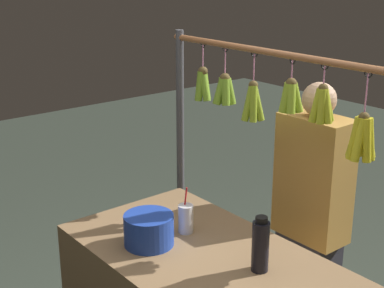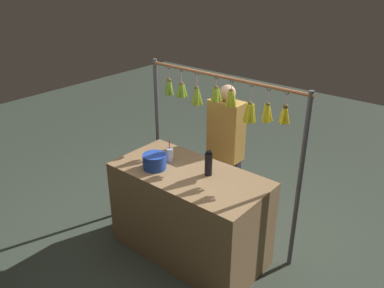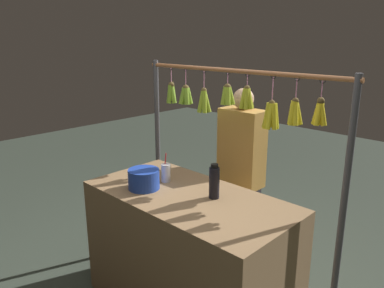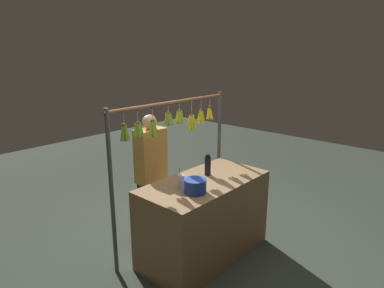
# 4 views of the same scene
# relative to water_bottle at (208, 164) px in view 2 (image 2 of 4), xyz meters

# --- Properties ---
(ground_plane) EXTENTS (12.00, 12.00, 0.00)m
(ground_plane) POSITION_rel_water_bottle_xyz_m (0.16, 0.09, -1.03)
(ground_plane) COLOR #394337
(market_counter) EXTENTS (1.51, 0.75, 0.92)m
(market_counter) POSITION_rel_water_bottle_xyz_m (0.16, 0.09, -0.57)
(market_counter) COLOR olive
(market_counter) RESTS_ON ground
(display_rack) EXTENTS (1.83, 0.14, 1.78)m
(display_rack) POSITION_rel_water_bottle_xyz_m (0.17, -0.40, 0.27)
(display_rack) COLOR #4C4C51
(display_rack) RESTS_ON ground
(water_bottle) EXTENTS (0.07, 0.07, 0.24)m
(water_bottle) POSITION_rel_water_bottle_xyz_m (0.00, 0.00, 0.00)
(water_bottle) COLOR black
(water_bottle) RESTS_ON market_counter
(blue_bucket) EXTENTS (0.23, 0.23, 0.14)m
(blue_bucket) POSITION_rel_water_bottle_xyz_m (0.47, 0.23, -0.04)
(blue_bucket) COLOR #2041A9
(blue_bucket) RESTS_ON market_counter
(drink_cup) EXTENTS (0.07, 0.07, 0.22)m
(drink_cup) POSITION_rel_water_bottle_xyz_m (0.46, 0.02, -0.05)
(drink_cup) COLOR silver
(drink_cup) RESTS_ON market_counter
(vendor_person) EXTENTS (0.37, 0.20, 1.58)m
(vendor_person) POSITION_rel_water_bottle_xyz_m (0.27, -0.67, -0.25)
(vendor_person) COLOR #2D2D38
(vendor_person) RESTS_ON ground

